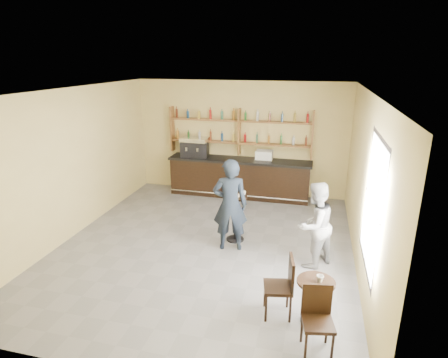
% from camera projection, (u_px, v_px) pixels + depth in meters
% --- Properties ---
extents(floor, '(7.00, 7.00, 0.00)m').
position_uv_depth(floor, '(206.00, 246.00, 7.90)').
color(floor, slate).
rests_on(floor, ground).
extents(ceiling, '(7.00, 7.00, 0.00)m').
position_uv_depth(ceiling, '(203.00, 91.00, 6.91)').
color(ceiling, white).
rests_on(ceiling, wall_back).
extents(wall_back, '(7.00, 0.00, 7.00)m').
position_uv_depth(wall_back, '(240.00, 138.00, 10.64)').
color(wall_back, '#D4BF78').
rests_on(wall_back, floor).
extents(wall_front, '(7.00, 0.00, 7.00)m').
position_uv_depth(wall_front, '(114.00, 263.00, 4.18)').
color(wall_front, '#D4BF78').
rests_on(wall_front, floor).
extents(wall_left, '(0.00, 7.00, 7.00)m').
position_uv_depth(wall_left, '(72.00, 164.00, 8.10)').
color(wall_left, '#D4BF78').
rests_on(wall_left, floor).
extents(wall_right, '(0.00, 7.00, 7.00)m').
position_uv_depth(wall_right, '(364.00, 186.00, 6.72)').
color(wall_right, '#D4BF78').
rests_on(wall_right, floor).
extents(window_pane, '(0.00, 2.00, 2.00)m').
position_uv_depth(window_pane, '(373.00, 205.00, 5.58)').
color(window_pane, white).
rests_on(window_pane, wall_right).
extents(window_frame, '(0.04, 1.70, 2.10)m').
position_uv_depth(window_frame, '(373.00, 205.00, 5.58)').
color(window_frame, black).
rests_on(window_frame, wall_right).
extents(shelf_unit, '(4.00, 0.26, 1.40)m').
position_uv_depth(shelf_unit, '(239.00, 132.00, 10.45)').
color(shelf_unit, brown).
rests_on(shelf_unit, wall_back).
extents(liquor_bottles, '(3.68, 0.10, 1.00)m').
position_uv_depth(liquor_bottles, '(239.00, 126.00, 10.40)').
color(liquor_bottles, '#8C5919').
rests_on(liquor_bottles, shelf_unit).
extents(bar_counter, '(4.00, 0.78, 1.08)m').
position_uv_depth(bar_counter, '(239.00, 177.00, 10.63)').
color(bar_counter, black).
rests_on(bar_counter, floor).
extents(espresso_machine, '(0.82, 0.59, 0.55)m').
position_uv_depth(espresso_machine, '(195.00, 147.00, 10.68)').
color(espresso_machine, black).
rests_on(espresso_machine, bar_counter).
extents(pastry_case, '(0.50, 0.41, 0.28)m').
position_uv_depth(pastry_case, '(264.00, 156.00, 10.26)').
color(pastry_case, silver).
rests_on(pastry_case, bar_counter).
extents(pedestal_table, '(0.60, 0.60, 1.02)m').
position_uv_depth(pedestal_table, '(235.00, 218.00, 8.01)').
color(pedestal_table, black).
rests_on(pedestal_table, floor).
extents(napkin, '(0.19, 0.19, 0.00)m').
position_uv_depth(napkin, '(236.00, 196.00, 7.85)').
color(napkin, white).
rests_on(napkin, pedestal_table).
extents(donut, '(0.16, 0.16, 0.05)m').
position_uv_depth(donut, '(236.00, 195.00, 7.83)').
color(donut, '#C59048').
rests_on(donut, napkin).
extents(cup_pedestal, '(0.14, 0.14, 0.09)m').
position_uv_depth(cup_pedestal, '(243.00, 193.00, 7.90)').
color(cup_pedestal, white).
rests_on(cup_pedestal, pedestal_table).
extents(man_main, '(0.78, 0.60, 1.92)m').
position_uv_depth(man_main, '(230.00, 205.00, 7.53)').
color(man_main, black).
rests_on(man_main, floor).
extents(cafe_table, '(0.66, 0.66, 0.71)m').
position_uv_depth(cafe_table, '(314.00, 302.00, 5.53)').
color(cafe_table, black).
rests_on(cafe_table, floor).
extents(cup_cafe, '(0.14, 0.14, 0.10)m').
position_uv_depth(cup_cafe, '(320.00, 279.00, 5.39)').
color(cup_cafe, white).
rests_on(cup_cafe, cafe_table).
extents(chair_west, '(0.49, 0.49, 0.98)m').
position_uv_depth(chair_west, '(278.00, 287.00, 5.66)').
color(chair_west, black).
rests_on(chair_west, floor).
extents(chair_south, '(0.47, 0.47, 0.93)m').
position_uv_depth(chair_south, '(318.00, 323.00, 4.93)').
color(chair_south, black).
rests_on(chair_south, floor).
extents(patron_second, '(1.00, 1.02, 1.66)m').
position_uv_depth(patron_second, '(315.00, 225.00, 6.94)').
color(patron_second, '#9B9BA0').
rests_on(patron_second, floor).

